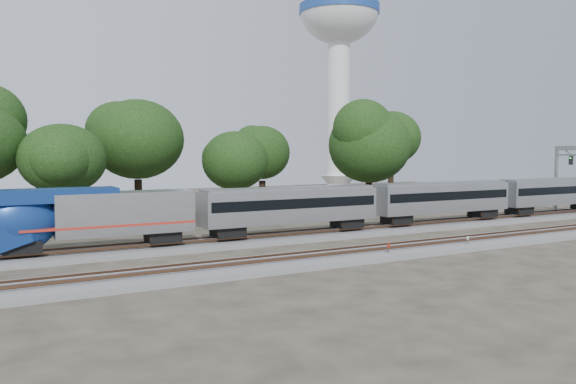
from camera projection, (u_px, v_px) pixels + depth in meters
name	position (u px, v px, depth m)	size (l,w,h in m)	color
ground	(327.00, 250.00, 45.13)	(160.00, 160.00, 0.00)	#383328
track_far	(291.00, 237.00, 50.35)	(160.00, 5.00, 0.73)	slate
track_near	(357.00, 255.00, 41.63)	(160.00, 5.00, 0.73)	slate
train	(443.00, 197.00, 59.06)	(87.85, 3.03, 4.46)	#B5B8BD
switch_stand_red	(389.00, 249.00, 41.28)	(0.35, 0.16, 1.15)	#512D19
switch_stand_white	(468.00, 241.00, 45.35)	(0.33, 0.10, 1.05)	#512D19
switch_lever	(441.00, 252.00, 43.17)	(0.50, 0.30, 0.30)	#512D19
water_tower	(339.00, 34.00, 95.94)	(13.69, 13.69, 37.91)	silver
tree_2	(63.00, 159.00, 51.48)	(7.33, 7.33, 10.34)	black
tree_3	(137.00, 140.00, 59.20)	(9.34, 9.34, 13.17)	black
tree_4	(235.00, 161.00, 60.24)	(7.05, 7.05, 9.94)	black
tree_5	(262.00, 153.00, 71.56)	(7.94, 7.94, 11.19)	black
tree_6	(369.00, 145.00, 67.28)	(8.84, 8.84, 12.46)	black
tree_7	(391.00, 138.00, 81.37)	(10.11, 10.11, 14.26)	black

